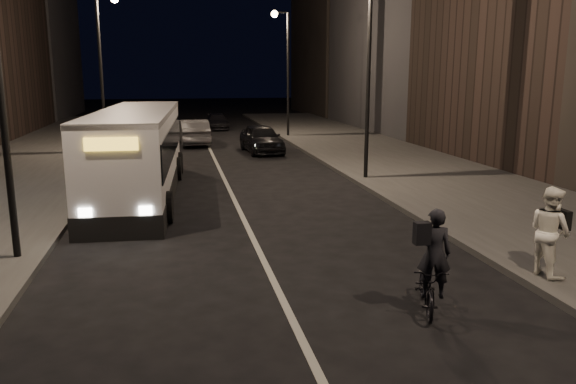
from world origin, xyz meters
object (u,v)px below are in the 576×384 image
pedestrian_woman (550,231)px  streetlight_right_mid (363,45)px  streetlight_left_far (105,52)px  city_bus (138,149)px  streetlight_right_far (284,57)px  car_near (261,139)px  car_far (217,122)px  streetlight_left_near (7,22)px  cyclist_on_bicycle (429,277)px  car_mid (194,132)px

pedestrian_woman → streetlight_right_mid: bearing=-5.4°
streetlight_left_far → city_bus: streetlight_left_far is taller
streetlight_right_far → city_bus: streetlight_right_far is taller
streetlight_right_far → streetlight_left_far: size_ratio=1.00×
car_near → car_far: car_near is taller
streetlight_left_far → streetlight_right_mid: bearing=-43.2°
streetlight_right_far → streetlight_left_near: bearing=-114.0°
cyclist_on_bicycle → car_mid: bearing=115.5°
streetlight_left_far → cyclist_on_bicycle: size_ratio=4.10×
streetlight_left_far → car_far: streetlight_left_far is taller
streetlight_left_near → car_near: (8.05, 17.11, -4.59)m
car_near → car_mid: (-3.52, 4.17, -0.00)m
streetlight_right_far → car_far: 9.22m
streetlight_right_far → cyclist_on_bicycle: (-2.80, -28.37, -4.70)m
city_bus → streetlight_right_far: bearing=66.3°
streetlight_right_far → cyclist_on_bicycle: 28.89m
streetlight_right_far → city_bus: bearing=-116.6°
city_bus → car_mid: bearing=83.3°
streetlight_right_mid → city_bus: 9.37m
car_near → car_mid: size_ratio=0.97×
streetlight_right_mid → streetlight_left_near: same height
car_far → car_near: bearing=-84.0°
streetlight_right_mid → car_mid: bearing=114.8°
streetlight_right_mid → streetlight_left_near: 13.33m
pedestrian_woman → city_bus: bearing=33.5°
car_near → car_far: (-1.40, 13.69, -0.19)m
streetlight_left_near → city_bus: size_ratio=0.71×
streetlight_right_mid → pedestrian_woman: streetlight_right_mid is taller
streetlight_right_mid → streetlight_right_far: 16.00m
streetlight_left_near → cyclist_on_bicycle: (7.86, -4.37, -4.70)m
streetlight_left_near → streetlight_left_far: 18.00m
streetlight_right_far → streetlight_right_mid: bearing=-90.0°
streetlight_right_mid → city_bus: streetlight_right_mid is taller
streetlight_right_far → car_mid: size_ratio=1.72×
car_mid → car_far: 9.75m
pedestrian_woman → car_far: pedestrian_woman is taller
streetlight_left_near → streetlight_right_mid: bearing=36.9°
cyclist_on_bicycle → pedestrian_woman: pedestrian_woman is taller
streetlight_left_near → city_bus: (2.11, 6.95, -3.70)m
streetlight_left_far → cyclist_on_bicycle: streetlight_left_far is taller
streetlight_right_mid → pedestrian_woman: bearing=-88.7°
streetlight_left_far → car_far: (6.65, 12.79, -4.77)m
streetlight_left_near → cyclist_on_bicycle: bearing=-29.1°
streetlight_right_far → pedestrian_woman: streetlight_right_far is taller
streetlight_right_far → cyclist_on_bicycle: size_ratio=4.10×
city_bus → cyclist_on_bicycle: bearing=-60.2°
streetlight_right_far → streetlight_left_near: (-10.66, -24.00, 0.00)m
cyclist_on_bicycle → streetlight_left_near: bearing=169.0°
city_bus → streetlight_left_far: bearing=103.7°
city_bus → streetlight_right_mid: bearing=9.9°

